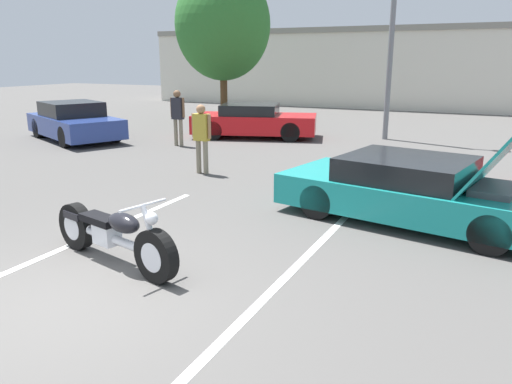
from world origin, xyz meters
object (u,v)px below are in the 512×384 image
(show_car_hood_open, at_px, (417,190))
(parked_car_mid_row, at_px, (254,121))
(spectator_by_show_car, at_px, (201,133))
(spectator_near_motorcycle, at_px, (178,113))
(parked_car_left_row, at_px, (74,122))
(motorcycle, at_px, (113,235))
(tree_background, at_px, (223,25))
(light_pole, at_px, (395,17))

(show_car_hood_open, distance_m, parked_car_mid_row, 9.86)
(spectator_by_show_car, bearing_deg, show_car_hood_open, -16.77)
(parked_car_mid_row, relative_size, spectator_near_motorcycle, 2.63)
(parked_car_mid_row, relative_size, spectator_by_show_car, 2.78)
(parked_car_left_row, xyz_separation_m, spectator_near_motorcycle, (3.90, 0.52, 0.44))
(spectator_by_show_car, bearing_deg, motorcycle, -70.77)
(motorcycle, bearing_deg, show_car_hood_open, 61.16)
(tree_background, height_order, parked_car_left_row, tree_background)
(motorcycle, distance_m, parked_car_left_row, 11.57)
(show_car_hood_open, bearing_deg, spectator_by_show_car, 174.04)
(parked_car_left_row, height_order, spectator_near_motorcycle, spectator_near_motorcycle)
(parked_car_left_row, relative_size, parked_car_mid_row, 1.01)
(parked_car_mid_row, distance_m, spectator_by_show_car, 5.92)
(tree_background, distance_m, spectator_near_motorcycle, 7.59)
(light_pole, relative_size, show_car_hood_open, 1.52)
(tree_background, distance_m, parked_car_mid_row, 6.34)
(spectator_by_show_car, bearing_deg, tree_background, 116.40)
(light_pole, relative_size, motorcycle, 2.98)
(motorcycle, xyz_separation_m, parked_car_mid_row, (-3.23, 11.00, 0.16))
(motorcycle, height_order, show_car_hood_open, show_car_hood_open)
(tree_background, bearing_deg, parked_car_mid_row, -49.24)
(spectator_near_motorcycle, bearing_deg, tree_background, 107.09)
(light_pole, distance_m, spectator_by_show_car, 8.48)
(motorcycle, distance_m, parked_car_mid_row, 11.46)
(light_pole, xyz_separation_m, parked_car_left_row, (-9.66, -4.78, -3.40))
(motorcycle, height_order, spectator_near_motorcycle, spectator_near_motorcycle)
(motorcycle, xyz_separation_m, show_car_hood_open, (3.39, 3.69, 0.13))
(parked_car_mid_row, bearing_deg, light_pole, 2.91)
(show_car_hood_open, xyz_separation_m, spectator_by_show_car, (-5.23, 1.58, 0.44))
(parked_car_left_row, bearing_deg, show_car_hood_open, 5.38)
(light_pole, height_order, spectator_by_show_car, light_pole)
(show_car_hood_open, xyz_separation_m, parked_car_mid_row, (-6.62, 7.31, 0.03))
(parked_car_left_row, bearing_deg, motorcycle, -18.02)
(light_pole, bearing_deg, spectator_by_show_car, -112.00)
(light_pole, bearing_deg, spectator_near_motorcycle, -143.44)
(motorcycle, xyz_separation_m, spectator_near_motorcycle, (-4.62, 8.34, 0.64))
(show_car_hood_open, xyz_separation_m, spectator_near_motorcycle, (-8.01, 4.66, 0.50))
(parked_car_left_row, bearing_deg, parked_car_mid_row, 55.46)
(tree_background, distance_m, show_car_hood_open, 15.53)
(spectator_by_show_car, bearing_deg, light_pole, 68.00)
(spectator_near_motorcycle, bearing_deg, show_car_hood_open, -30.18)
(light_pole, xyz_separation_m, spectator_near_motorcycle, (-5.75, -4.26, -2.97))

